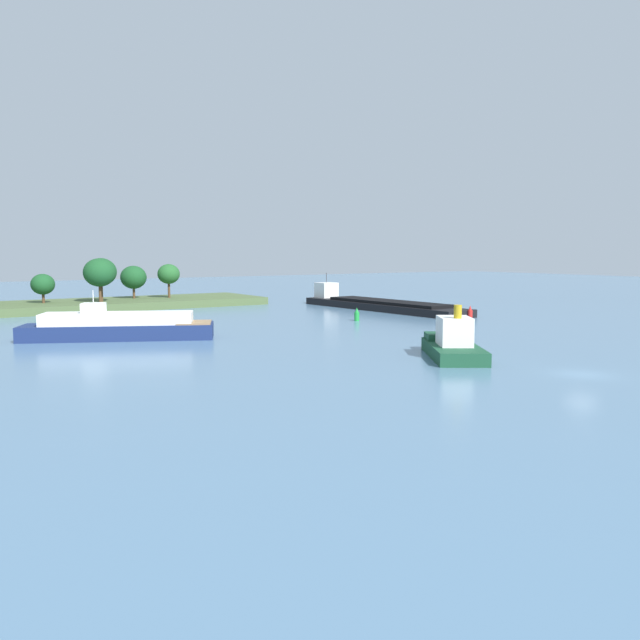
{
  "coord_description": "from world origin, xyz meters",
  "views": [
    {
      "loc": [
        -45.63,
        -30.44,
        9.69
      ],
      "look_at": [
        -0.53,
        36.44,
        1.2
      ],
      "focal_mm": 36.55,
      "sensor_mm": 36.0,
      "label": 1
    }
  ],
  "objects_px": {
    "tugboat": "(453,344)",
    "channel_buoy_red": "(470,313)",
    "white_riverboat": "(119,327)",
    "channel_buoy_green": "(357,315)",
    "cargo_barge": "(379,304)"
  },
  "relations": [
    {
      "from": "channel_buoy_red",
      "to": "channel_buoy_green",
      "type": "distance_m",
      "value": 16.98
    },
    {
      "from": "white_riverboat",
      "to": "cargo_barge",
      "type": "height_order",
      "value": "cargo_barge"
    },
    {
      "from": "tugboat",
      "to": "channel_buoy_green",
      "type": "relative_size",
      "value": 5.94
    },
    {
      "from": "tugboat",
      "to": "channel_buoy_red",
      "type": "distance_m",
      "value": 36.21
    },
    {
      "from": "white_riverboat",
      "to": "channel_buoy_red",
      "type": "bearing_deg",
      "value": -7.06
    },
    {
      "from": "white_riverboat",
      "to": "channel_buoy_green",
      "type": "relative_size",
      "value": 10.9
    },
    {
      "from": "cargo_barge",
      "to": "white_riverboat",
      "type": "bearing_deg",
      "value": -165.0
    },
    {
      "from": "tugboat",
      "to": "white_riverboat",
      "type": "bearing_deg",
      "value": 126.25
    },
    {
      "from": "cargo_barge",
      "to": "channel_buoy_green",
      "type": "distance_m",
      "value": 18.36
    },
    {
      "from": "channel_buoy_red",
      "to": "channel_buoy_green",
      "type": "height_order",
      "value": "same"
    },
    {
      "from": "white_riverboat",
      "to": "channel_buoy_green",
      "type": "height_order",
      "value": "white_riverboat"
    },
    {
      "from": "cargo_barge",
      "to": "tugboat",
      "type": "distance_m",
      "value": 49.54
    },
    {
      "from": "tugboat",
      "to": "channel_buoy_green",
      "type": "distance_m",
      "value": 32.51
    },
    {
      "from": "white_riverboat",
      "to": "channel_buoy_red",
      "type": "xyz_separation_m",
      "value": [
        49.24,
        -6.1,
        -0.58
      ]
    },
    {
      "from": "tugboat",
      "to": "channel_buoy_red",
      "type": "xyz_separation_m",
      "value": [
        27.48,
        23.58,
        -0.45
      ]
    }
  ]
}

